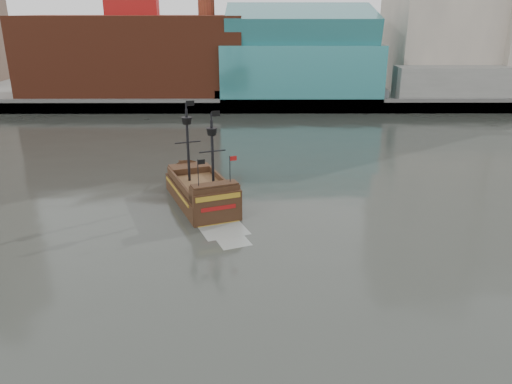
{
  "coord_description": "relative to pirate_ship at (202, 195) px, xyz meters",
  "views": [
    {
      "loc": [
        1.04,
        -29.03,
        17.78
      ],
      "look_at": [
        1.26,
        8.84,
        4.0
      ],
      "focal_mm": 35.0,
      "sensor_mm": 36.0,
      "label": 1
    }
  ],
  "objects": [
    {
      "name": "ground",
      "position": [
        4.0,
        -16.52,
        -0.96
      ],
      "size": [
        400.0,
        400.0,
        0.0
      ],
      "primitive_type": "plane",
      "color": "#282B26",
      "rests_on": "ground"
    },
    {
      "name": "pirate_ship",
      "position": [
        0.0,
        0.0,
        0.0
      ],
      "size": [
        9.1,
        14.69,
        10.58
      ],
      "rotation": [
        0.0,
        0.0,
        0.38
      ],
      "color": "black",
      "rests_on": "ground"
    },
    {
      "name": "seawall",
      "position": [
        4.0,
        45.98,
        0.34
      ],
      "size": [
        220.0,
        1.0,
        2.6
      ],
      "primitive_type": "cube",
      "color": "#4C4C49",
      "rests_on": "ground"
    },
    {
      "name": "promenade_far",
      "position": [
        4.0,
        75.48,
        0.04
      ],
      "size": [
        220.0,
        60.0,
        2.0
      ],
      "primitive_type": "cube",
      "color": "slate",
      "rests_on": "ground"
    }
  ]
}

